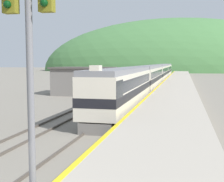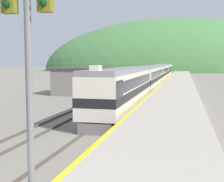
# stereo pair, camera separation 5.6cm
# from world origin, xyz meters

# --- Properties ---
(track_main) EXTENTS (1.52, 180.00, 0.16)m
(track_main) POSITION_xyz_m (0.00, 70.00, 0.08)
(track_main) COLOR #4C443D
(track_main) RESTS_ON ground
(track_siding) EXTENTS (1.52, 180.00, 0.16)m
(track_siding) POSITION_xyz_m (-4.12, 70.00, 0.08)
(track_siding) COLOR #4C443D
(track_siding) RESTS_ON ground
(platform) EXTENTS (5.47, 140.00, 1.15)m
(platform) POSITION_xyz_m (4.49, 50.00, 0.57)
(platform) COLOR #ADA393
(platform) RESTS_ON ground
(distant_hills) EXTENTS (143.22, 64.45, 54.71)m
(distant_hills) POSITION_xyz_m (0.00, 160.37, 0.00)
(distant_hills) COLOR #477A42
(distant_hills) RESTS_ON ground
(station_shed) EXTENTS (8.63, 6.31, 4.03)m
(station_shed) POSITION_xyz_m (-8.61, 36.40, 2.03)
(station_shed) COLOR slate
(station_shed) RESTS_ON ground
(express_train_lead_car) EXTENTS (2.93, 19.75, 4.55)m
(express_train_lead_car) POSITION_xyz_m (0.00, 21.72, 2.29)
(express_train_lead_car) COLOR black
(express_train_lead_car) RESTS_ON ground
(carriage_second) EXTENTS (2.92, 21.90, 4.19)m
(carriage_second) POSITION_xyz_m (0.00, 43.66, 2.28)
(carriage_second) COLOR black
(carriage_second) RESTS_ON ground
(carriage_third) EXTENTS (2.92, 21.90, 4.19)m
(carriage_third) POSITION_xyz_m (0.00, 66.44, 2.28)
(carriage_third) COLOR black
(carriage_third) RESTS_ON ground
(carriage_fourth) EXTENTS (2.92, 21.90, 4.19)m
(carriage_fourth) POSITION_xyz_m (0.00, 89.21, 2.28)
(carriage_fourth) COLOR black
(carriage_fourth) RESTS_ON ground
(signal_mast_main) EXTENTS (2.20, 0.42, 8.14)m
(signal_mast_main) POSITION_xyz_m (1.31, 1.17, 5.35)
(signal_mast_main) COLOR slate
(signal_mast_main) RESTS_ON ground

